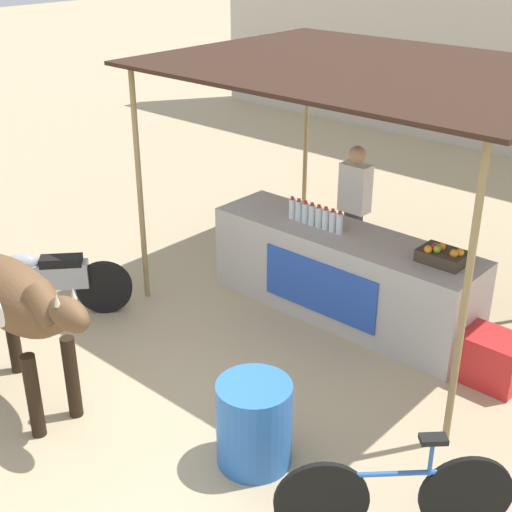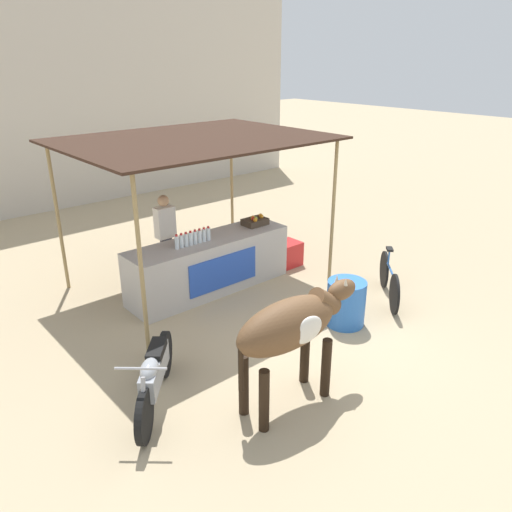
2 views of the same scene
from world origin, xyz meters
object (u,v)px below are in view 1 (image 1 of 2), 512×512
at_px(fruit_crate, 443,255).
at_px(cow, 15,302).
at_px(cooler_box, 490,358).
at_px(vendor_behind_counter, 354,213).
at_px(stall_counter, 342,274).
at_px(bicycle_leaning, 395,496).
at_px(motorcycle_parked, 44,280).
at_px(water_barrel, 254,423).

bearing_deg(fruit_crate, cow, -124.63).
bearing_deg(cooler_box, vendor_behind_counter, 158.45).
distance_m(stall_counter, bicycle_leaning, 3.10).
xyz_separation_m(vendor_behind_counter, cow, (-0.71, -3.90, 0.18)).
bearing_deg(fruit_crate, motorcycle_parked, -147.61).
xyz_separation_m(stall_counter, motorcycle_parked, (-2.35, -2.14, -0.05)).
xyz_separation_m(stall_counter, water_barrel, (0.86, -2.36, -0.12)).
distance_m(water_barrel, motorcycle_parked, 3.22).
bearing_deg(vendor_behind_counter, stall_counter, -62.17).
height_order(vendor_behind_counter, bicycle_leaning, vendor_behind_counter).
height_order(cooler_box, bicycle_leaning, bicycle_leaning).
xyz_separation_m(cooler_box, cow, (-2.86, -3.05, 0.79)).
bearing_deg(motorcycle_parked, bicycle_leaning, -1.87).
bearing_deg(cooler_box, bicycle_leaning, -81.32).
bearing_deg(cooler_box, cow, -133.21).
xyz_separation_m(fruit_crate, vendor_behind_counter, (-1.49, 0.71, -0.18)).
relative_size(stall_counter, water_barrel, 4.16).
relative_size(fruit_crate, cow, 0.24).
height_order(fruit_crate, cow, cow).
height_order(cow, bicycle_leaning, cow).
bearing_deg(water_barrel, motorcycle_parked, 176.08).
xyz_separation_m(vendor_behind_counter, water_barrel, (1.26, -3.11, -0.49)).
distance_m(vendor_behind_counter, cooler_box, 2.39).
bearing_deg(stall_counter, cooler_box, -3.17).
bearing_deg(cow, fruit_crate, 55.37).
distance_m(cooler_box, water_barrel, 2.44).
distance_m(stall_counter, vendor_behind_counter, 0.93).
bearing_deg(water_barrel, cow, -158.33).
xyz_separation_m(cooler_box, bicycle_leaning, (0.33, -2.19, 0.11)).
height_order(water_barrel, bicycle_leaning, bicycle_leaning).
xyz_separation_m(cooler_box, water_barrel, (-0.89, -2.26, 0.12)).
xyz_separation_m(stall_counter, cow, (-1.11, -3.14, 0.55)).
relative_size(fruit_crate, bicycle_leaning, 0.37).
relative_size(cow, bicycle_leaning, 1.52).
distance_m(fruit_crate, water_barrel, 2.51).
height_order(water_barrel, cow, cow).
relative_size(stall_counter, fruit_crate, 6.82).
height_order(fruit_crate, motorcycle_parked, fruit_crate).
distance_m(fruit_crate, vendor_behind_counter, 1.66).
bearing_deg(cooler_box, water_barrel, -111.53).
bearing_deg(vendor_behind_counter, fruit_crate, -25.27).
bearing_deg(motorcycle_parked, cooler_box, 26.45).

